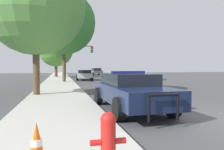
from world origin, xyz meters
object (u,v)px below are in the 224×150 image
(police_car, at_px, (130,90))
(tree_sidewalk_mid, at_px, (64,23))
(car_background_midblock, at_px, (84,74))
(car_background_distant, at_px, (96,71))
(fire_hydrant, at_px, (108,140))
(tree_sidewalk_far, at_px, (56,50))
(traffic_light, at_px, (77,54))
(traffic_cone, at_px, (37,145))
(tree_sidewalk_near, at_px, (35,5))

(police_car, height_order, tree_sidewalk_mid, tree_sidewalk_mid)
(car_background_midblock, bearing_deg, car_background_distant, 80.42)
(fire_hydrant, height_order, tree_sidewalk_far, tree_sidewalk_far)
(fire_hydrant, height_order, traffic_light, traffic_light)
(tree_sidewalk_mid, bearing_deg, traffic_cone, -92.28)
(traffic_cone, bearing_deg, tree_sidewalk_mid, 87.72)
(car_background_distant, height_order, tree_sidewalk_mid, tree_sidewalk_mid)
(police_car, bearing_deg, car_background_midblock, -92.66)
(traffic_light, distance_m, tree_sidewalk_near, 18.42)
(police_car, relative_size, traffic_light, 1.11)
(traffic_light, relative_size, traffic_cone, 6.68)
(fire_hydrant, relative_size, tree_sidewalk_near, 0.11)
(car_background_midblock, distance_m, tree_sidewalk_mid, 7.29)
(tree_sidewalk_far, height_order, traffic_cone, tree_sidewalk_far)
(fire_hydrant, relative_size, car_background_distant, 0.19)
(car_background_distant, relative_size, tree_sidewalk_near, 0.60)
(fire_hydrant, bearing_deg, traffic_light, 86.36)
(police_car, distance_m, traffic_cone, 5.23)
(car_background_midblock, xyz_separation_m, traffic_cone, (-3.27, -23.36, -0.21))
(police_car, xyz_separation_m, tree_sidewalk_near, (-3.71, 4.53, 4.10))
(tree_sidewalk_mid, bearing_deg, tree_sidewalk_far, 94.69)
(police_car, xyz_separation_m, car_background_midblock, (0.43, 18.97, -0.06))
(car_background_distant, bearing_deg, tree_sidewalk_mid, -111.36)
(traffic_light, bearing_deg, car_background_distant, 70.13)
(tree_sidewalk_mid, height_order, tree_sidewalk_near, tree_sidewalk_mid)
(car_background_midblock, bearing_deg, traffic_cone, -93.43)
(fire_hydrant, bearing_deg, traffic_cone, 161.42)
(traffic_cone, bearing_deg, fire_hydrant, -18.58)
(car_background_midblock, bearing_deg, tree_sidewalk_far, 120.09)
(tree_sidewalk_mid, distance_m, tree_sidewalk_near, 10.29)
(car_background_distant, height_order, tree_sidewalk_near, tree_sidewalk_near)
(traffic_light, xyz_separation_m, tree_sidewalk_near, (-3.59, -18.01, 1.49))
(fire_hydrant, height_order, tree_sidewalk_mid, tree_sidewalk_mid)
(traffic_cone, bearing_deg, traffic_light, 84.25)
(fire_hydrant, relative_size, car_background_midblock, 0.19)
(traffic_light, bearing_deg, traffic_cone, -95.75)
(fire_hydrant, distance_m, tree_sidewalk_far, 31.15)
(traffic_light, bearing_deg, car_background_midblock, -81.22)
(tree_sidewalk_far, distance_m, traffic_cone, 30.82)
(fire_hydrant, bearing_deg, tree_sidewalk_near, 101.33)
(police_car, height_order, tree_sidewalk_far, tree_sidewalk_far)
(car_background_distant, distance_m, tree_sidewalk_far, 12.69)
(tree_sidewalk_near, bearing_deg, traffic_light, 78.73)
(traffic_light, bearing_deg, tree_sidewalk_far, 128.46)
(car_background_distant, height_order, tree_sidewalk_far, tree_sidewalk_far)
(tree_sidewalk_mid, bearing_deg, fire_hydrant, -89.34)
(tree_sidewalk_far, bearing_deg, car_background_distant, 51.12)
(car_background_midblock, distance_m, traffic_cone, 23.59)
(car_background_distant, distance_m, car_background_midblock, 17.26)
(car_background_midblock, xyz_separation_m, tree_sidewalk_far, (-3.46, 7.23, 3.50))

